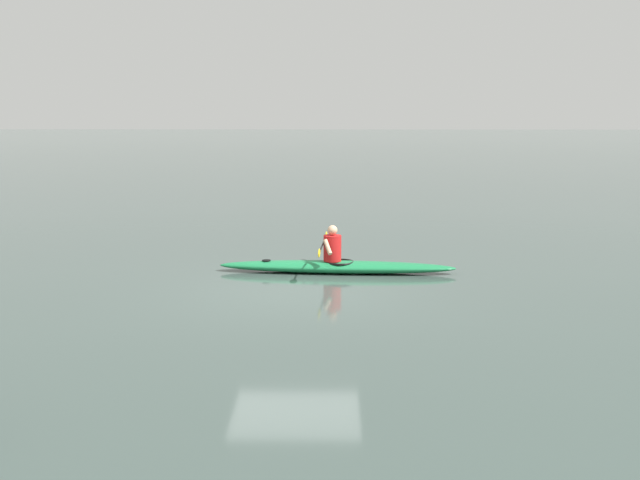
# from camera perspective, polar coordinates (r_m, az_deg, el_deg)

# --- Properties ---
(ground_plane) EXTENTS (160.00, 160.00, 0.00)m
(ground_plane) POSITION_cam_1_polar(r_m,az_deg,el_deg) (15.70, -1.72, -3.54)
(ground_plane) COLOR #384742
(kayak) EXTENTS (5.02, 0.95, 0.25)m
(kayak) POSITION_cam_1_polar(r_m,az_deg,el_deg) (17.26, 1.18, -1.87)
(kayak) COLOR #19723F
(kayak) RESTS_ON ground
(kayaker) EXTENTS (0.48, 2.49, 0.76)m
(kayaker) POSITION_cam_1_polar(r_m,az_deg,el_deg) (17.18, 0.80, -0.42)
(kayaker) COLOR red
(kayaker) RESTS_ON kayak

